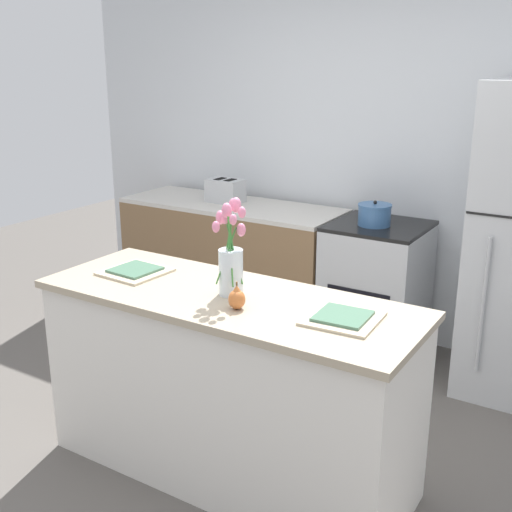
{
  "coord_description": "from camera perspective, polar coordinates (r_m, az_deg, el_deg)",
  "views": [
    {
      "loc": [
        1.55,
        -2.24,
        1.95
      ],
      "look_at": [
        0.0,
        0.25,
        1.04
      ],
      "focal_mm": 45.0,
      "sensor_mm": 36.0,
      "label": 1
    }
  ],
  "objects": [
    {
      "name": "pear_figurine",
      "position": [
        2.74,
        -1.71,
        -3.78
      ],
      "size": [
        0.07,
        0.07,
        0.12
      ],
      "color": "#C66B33",
      "rests_on": "kitchen_island"
    },
    {
      "name": "toaster",
      "position": [
        4.79,
        -2.75,
        5.82
      ],
      "size": [
        0.28,
        0.18,
        0.17
      ],
      "color": "#B7BABC",
      "rests_on": "back_counter"
    },
    {
      "name": "back_counter",
      "position": [
        4.88,
        -2.15,
        -0.59
      ],
      "size": [
        1.68,
        0.6,
        0.92
      ],
      "color": "brown",
      "rests_on": "ground_plane"
    },
    {
      "name": "ground_plane",
      "position": [
        3.35,
        -2.39,
        -18.4
      ],
      "size": [
        10.0,
        10.0,
        0.0
      ],
      "primitive_type": "plane",
      "color": "#59544F"
    },
    {
      "name": "plate_setting_left",
      "position": [
        3.26,
        -10.69,
        -1.32
      ],
      "size": [
        0.31,
        0.31,
        0.02
      ],
      "color": "beige",
      "rests_on": "kitchen_island"
    },
    {
      "name": "flower_vase",
      "position": [
        2.87,
        -2.26,
        -0.18
      ],
      "size": [
        0.15,
        0.17,
        0.44
      ],
      "color": "silver",
      "rests_on": "kitchen_island"
    },
    {
      "name": "stove_range",
      "position": [
        4.36,
        10.58,
        -3.06
      ],
      "size": [
        0.6,
        0.61,
        0.92
      ],
      "color": "#B2B5B7",
      "rests_on": "ground_plane"
    },
    {
      "name": "kitchen_island",
      "position": [
        3.1,
        -2.5,
        -11.45
      ],
      "size": [
        1.8,
        0.66,
        0.92
      ],
      "color": "silver",
      "rests_on": "ground_plane"
    },
    {
      "name": "cooking_pot",
      "position": [
        4.18,
        10.49,
        3.63
      ],
      "size": [
        0.21,
        0.21,
        0.16
      ],
      "color": "#386093",
      "rests_on": "stove_range"
    },
    {
      "name": "back_wall",
      "position": [
        4.55,
        11.92,
        9.29
      ],
      "size": [
        5.2,
        0.08,
        2.7
      ],
      "color": "silver",
      "rests_on": "ground_plane"
    },
    {
      "name": "plate_setting_right",
      "position": [
        2.66,
        7.71,
        -5.45
      ],
      "size": [
        0.31,
        0.31,
        0.02
      ],
      "color": "beige",
      "rests_on": "kitchen_island"
    }
  ]
}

